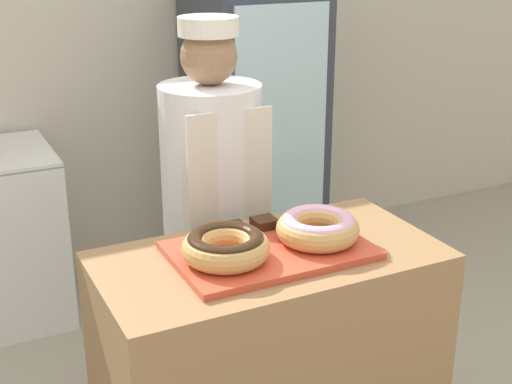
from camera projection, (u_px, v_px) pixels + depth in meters
wall_back at (94, 41)px, 3.95m from camera, size 8.00×0.06×2.70m
display_counter at (269, 378)px, 2.47m from camera, size 1.12×0.58×0.95m
serving_tray at (270, 250)px, 2.30m from camera, size 0.63×0.41×0.02m
donut_chocolate_glaze at (226, 245)px, 2.19m from camera, size 0.27×0.27×0.09m
donut_light_glaze at (318, 227)px, 2.33m from camera, size 0.27×0.27×0.09m
brownie_back_left at (233, 229)px, 2.39m from camera, size 0.08×0.08×0.03m
brownie_back_right at (264, 223)px, 2.44m from camera, size 0.08×0.08×0.03m
baker_person at (213, 216)px, 2.86m from camera, size 0.40×0.40×1.64m
beverage_fridge at (254, 126)px, 4.12m from camera, size 0.66×0.67×1.72m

